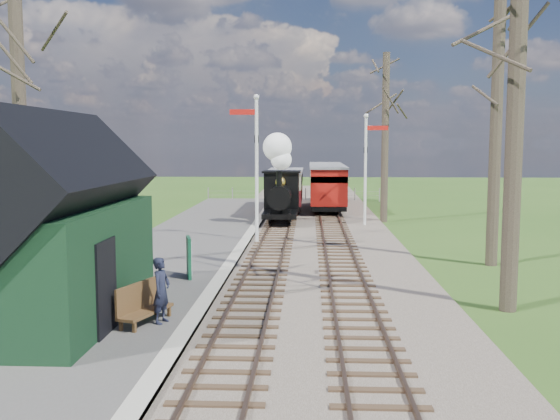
{
  "coord_description": "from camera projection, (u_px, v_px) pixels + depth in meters",
  "views": [
    {
      "loc": [
        1.47,
        -9.65,
        4.19
      ],
      "look_at": [
        0.32,
        14.81,
        1.6
      ],
      "focal_mm": 40.0,
      "sensor_mm": 36.0,
      "label": 1
    }
  ],
  "objects": [
    {
      "name": "locomotive",
      "position": [
        280.0,
        185.0,
        32.09
      ],
      "size": [
        1.82,
        4.25,
        4.56
      ],
      "color": "black",
      "rests_on": "ground"
    },
    {
      "name": "fence_line",
      "position": [
        293.0,
        194.0,
        45.79
      ],
      "size": [
        12.6,
        0.08,
        1.0
      ],
      "color": "slate",
      "rests_on": "ground"
    },
    {
      "name": "coach",
      "position": [
        285.0,
        188.0,
        38.17
      ],
      "size": [
        2.13,
        7.29,
        2.24
      ],
      "color": "black",
      "rests_on": "ground"
    },
    {
      "name": "track_far",
      "position": [
        331.0,
        225.0,
        31.82
      ],
      "size": [
        1.6,
        60.0,
        0.15
      ],
      "color": "brown",
      "rests_on": "ground"
    },
    {
      "name": "ballast_bed",
      "position": [
        306.0,
        225.0,
        31.89
      ],
      "size": [
        8.0,
        60.0,
        0.1
      ],
      "primitive_type": "cube",
      "color": "brown",
      "rests_on": "ground"
    },
    {
      "name": "bare_trees",
      "position": [
        305.0,
        112.0,
        19.52
      ],
      "size": [
        15.51,
        22.39,
        12.0
      ],
      "color": "#382D23",
      "rests_on": "ground"
    },
    {
      "name": "person",
      "position": [
        161.0,
        290.0,
        13.91
      ],
      "size": [
        0.49,
        0.62,
        1.49
      ],
      "primitive_type": "imported",
      "rotation": [
        0.0,
        0.0,
        1.3
      ],
      "color": "#1A1C2F",
      "rests_on": "platform"
    },
    {
      "name": "red_carriage_b",
      "position": [
        326.0,
        182.0,
        43.12
      ],
      "size": [
        2.2,
        5.46,
        2.32
      ],
      "color": "black",
      "rests_on": "ground"
    },
    {
      "name": "bench",
      "position": [
        141.0,
        304.0,
        13.95
      ],
      "size": [
        0.97,
        1.66,
        0.91
      ],
      "color": "#4F351C",
      "rests_on": "platform"
    },
    {
      "name": "semaphore_near",
      "position": [
        255.0,
        158.0,
        25.65
      ],
      "size": [
        1.22,
        0.24,
        6.22
      ],
      "color": "silver",
      "rests_on": "ground"
    },
    {
      "name": "semaphore_far",
      "position": [
        367.0,
        161.0,
        31.4
      ],
      "size": [
        1.22,
        0.24,
        5.72
      ],
      "color": "silver",
      "rests_on": "ground"
    },
    {
      "name": "coping_strip",
      "position": [
        240.0,
        250.0,
        24.05
      ],
      "size": [
        0.4,
        44.0,
        0.21
      ],
      "primitive_type": "cube",
      "color": "#B2AD9E",
      "rests_on": "ground"
    },
    {
      "name": "station_shed",
      "position": [
        53.0,
        230.0,
        14.03
      ],
      "size": [
        3.25,
        6.3,
        4.78
      ],
      "color": "black",
      "rests_on": "platform"
    },
    {
      "name": "ground",
      "position": [
        217.0,
        404.0,
        10.1
      ],
      "size": [
        140.0,
        140.0,
        0.0
      ],
      "primitive_type": "plane",
      "color": "#2C5119",
      "rests_on": "ground"
    },
    {
      "name": "platform",
      "position": [
        181.0,
        250.0,
        24.16
      ],
      "size": [
        5.0,
        44.0,
        0.2
      ],
      "primitive_type": "cube",
      "color": "#474442",
      "rests_on": "ground"
    },
    {
      "name": "distant_hills",
      "position": [
        308.0,
        313.0,
        75.69
      ],
      "size": [
        114.4,
        48.0,
        22.02
      ],
      "color": "#385B23",
      "rests_on": "ground"
    },
    {
      "name": "red_carriage_a",
      "position": [
        328.0,
        187.0,
        37.66
      ],
      "size": [
        2.2,
        5.46,
        2.32
      ],
      "color": "black",
      "rests_on": "ground"
    },
    {
      "name": "track_near",
      "position": [
        280.0,
        224.0,
        31.94
      ],
      "size": [
        1.6,
        60.0,
        0.15
      ],
      "color": "brown",
      "rests_on": "ground"
    },
    {
      "name": "sign_board",
      "position": [
        189.0,
        257.0,
        18.67
      ],
      "size": [
        0.31,
        0.83,
        1.23
      ],
      "color": "#0F492C",
      "rests_on": "platform"
    }
  ]
}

